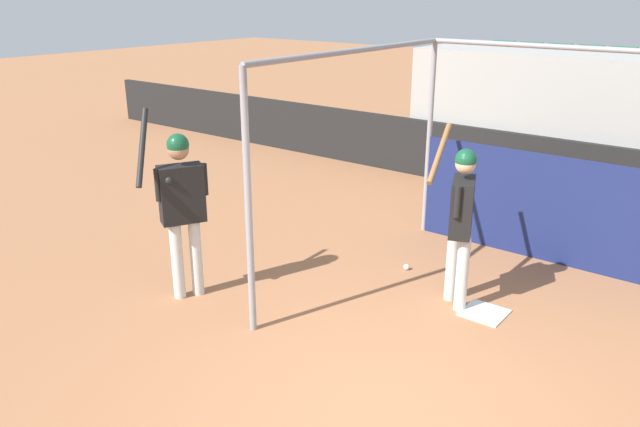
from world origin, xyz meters
TOP-DOWN VIEW (x-y plane):
  - ground_plane at (0.00, 0.00)m, footprint 60.00×60.00m
  - outfield_wall at (0.00, 6.30)m, footprint 24.00×0.12m
  - bleacher_section at (0.00, 7.56)m, footprint 7.05×2.40m
  - batting_cage at (-0.01, 3.27)m, footprint 3.65×3.61m
  - home_plate at (-0.08, 2.08)m, footprint 0.44×0.44m
  - player_batter at (-0.44, 2.09)m, footprint 0.67×0.79m
  - player_waiting at (-2.89, 0.43)m, footprint 0.56×0.81m
  - baseball at (-1.30, 2.53)m, footprint 0.07×0.07m

SIDE VIEW (x-z plane):
  - ground_plane at x=0.00m, z-range 0.00..0.00m
  - home_plate at x=-0.08m, z-range 0.00..0.02m
  - baseball at x=-1.30m, z-range 0.00..0.07m
  - outfield_wall at x=0.00m, z-range 0.00..1.03m
  - player_batter at x=-0.44m, z-range 0.12..1.99m
  - player_waiting at x=-2.89m, z-range 0.08..2.19m
  - bleacher_section at x=0.00m, z-range 0.00..2.30m
  - batting_cage at x=-0.01m, z-range -0.16..2.50m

